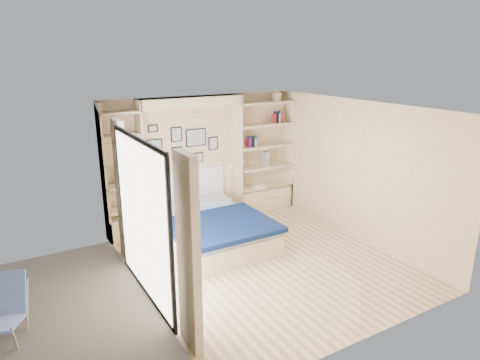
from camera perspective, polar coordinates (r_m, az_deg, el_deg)
ground at (r=7.12m, az=3.28°, el=-10.78°), size 4.50×4.50×0.00m
room_shell at (r=7.77m, az=-5.18°, el=0.14°), size 4.50×4.50×4.50m
bed at (r=7.61m, az=-3.88°, el=-6.59°), size 1.75×2.29×1.07m
photo_gallery at (r=8.25m, az=-7.79°, el=4.78°), size 1.48×0.02×0.82m
reading_lamps at (r=8.22m, az=-6.08°, el=1.20°), size 1.92×0.12×0.15m
shelf_decor at (r=8.80m, az=1.98°, el=6.28°), size 3.51×0.23×2.03m
deck at (r=6.18m, az=-27.33°, el=-17.44°), size 3.20×4.00×0.05m
deck_chair at (r=5.98m, az=-28.99°, el=-14.85°), size 0.67×0.85×0.74m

